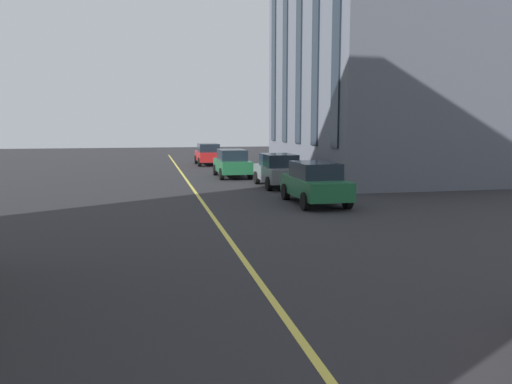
# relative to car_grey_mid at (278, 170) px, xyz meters

# --- Properties ---
(lane_centre_line) EXTENTS (80.00, 0.16, 0.01)m
(lane_centre_line) POSITION_rel_car_grey_mid_xyz_m (-7.68, 4.90, -0.96)
(lane_centre_line) COLOR #D8C64C
(lane_centre_line) RESTS_ON ground_plane
(car_grey_mid) EXTENTS (4.70, 2.14, 1.88)m
(car_grey_mid) POSITION_rel_car_grey_mid_xyz_m (0.00, 0.00, 0.00)
(car_grey_mid) COLOR slate
(car_grey_mid) RESTS_ON ground_plane
(car_green_far) EXTENTS (4.70, 2.14, 1.88)m
(car_green_far) POSITION_rel_car_grey_mid_xyz_m (5.74, 1.75, 0.00)
(car_green_far) COLOR #1E6038
(car_green_far) RESTS_ON ground_plane
(car_red_parked_b) EXTENTS (4.70, 2.14, 1.88)m
(car_red_parked_b) POSITION_rel_car_grey_mid_xyz_m (16.55, 2.07, 0.00)
(car_red_parked_b) COLOR #B21E1E
(car_red_parked_b) RESTS_ON ground_plane
(car_green_trailing) EXTENTS (4.70, 2.14, 1.88)m
(car_green_trailing) POSITION_rel_car_grey_mid_xyz_m (-6.47, 0.00, 0.00)
(car_green_trailing) COLOR #1E6038
(car_green_trailing) RESTS_ON ground_plane
(building_right_near) EXTENTS (16.86, 13.21, 16.37)m
(building_right_near) POSITION_rel_car_grey_mid_xyz_m (4.66, -9.14, 7.22)
(building_right_near) COLOR #565B66
(building_right_near) RESTS_ON ground_plane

